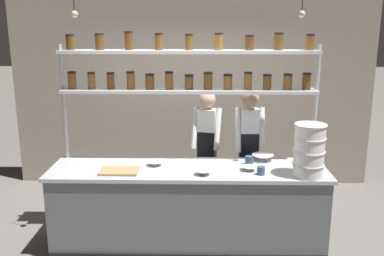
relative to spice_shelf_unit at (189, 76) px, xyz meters
The scene contains 15 objects.
ground_plane 1.90m from the spice_shelf_unit, 90.89° to the right, with size 40.00×40.00×0.00m, color slate.
back_wall 1.72m from the spice_shelf_unit, 90.17° to the left, with size 5.37×0.12×3.17m, color #9E9384.
prep_counter 1.45m from the spice_shelf_unit, 90.89° to the right, with size 2.97×0.76×0.92m.
spice_shelf_unit is the anchor object (origin of this frame).
chef_left 1.09m from the spice_shelf_unit, 67.72° to the left, with size 0.40×0.33×1.62m.
chef_center 1.20m from the spice_shelf_unit, 23.67° to the left, with size 0.37×0.30×1.67m.
container_stack 1.50m from the spice_shelf_unit, 24.68° to the right, with size 0.32×0.32×0.54m.
cutting_board 1.28m from the spice_shelf_unit, 146.11° to the right, with size 0.40×0.26×0.02m.
prep_bowl_near_left 1.03m from the spice_shelf_unit, 144.36° to the right, with size 0.17×0.17×0.05m.
prep_bowl_center_front 1.20m from the spice_shelf_unit, 32.11° to the right, with size 0.16×0.16×0.05m.
prep_bowl_center_back 1.24m from the spice_shelf_unit, ahead, with size 0.24×0.24×0.07m.
prep_bowl_near_right 1.09m from the spice_shelf_unit, 74.08° to the right, with size 0.17×0.17×0.05m.
serving_cup_front 1.29m from the spice_shelf_unit, 35.23° to the right, with size 0.08×0.08×0.09m.
serving_cup_by_board 1.14m from the spice_shelf_unit, 17.32° to the right, with size 0.09×0.09×0.10m.
pendant_light_row 0.76m from the spice_shelf_unit, 91.57° to the right, with size 2.31×0.07×0.64m.
Camera 1 is at (0.14, -4.36, 2.44)m, focal length 40.00 mm.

